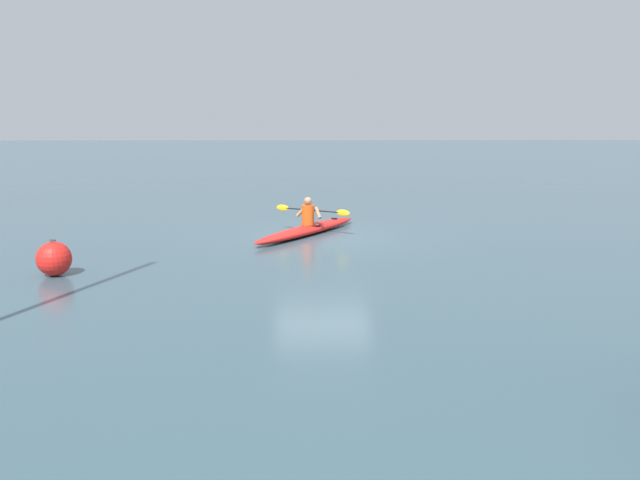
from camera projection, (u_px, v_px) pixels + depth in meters
name	position (u px, v px, depth m)	size (l,w,h in m)	color
ground_plane	(323.00, 237.00, 16.98)	(160.00, 160.00, 0.00)	#334C56
kayak	(308.00, 230.00, 17.29)	(3.03, 4.27, 0.25)	red
kayaker	(308.00, 213.00, 17.23)	(1.96, 1.28, 0.74)	#E04C14
mooring_buoy_white_far	(54.00, 259.00, 12.68)	(0.68, 0.68, 0.72)	red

